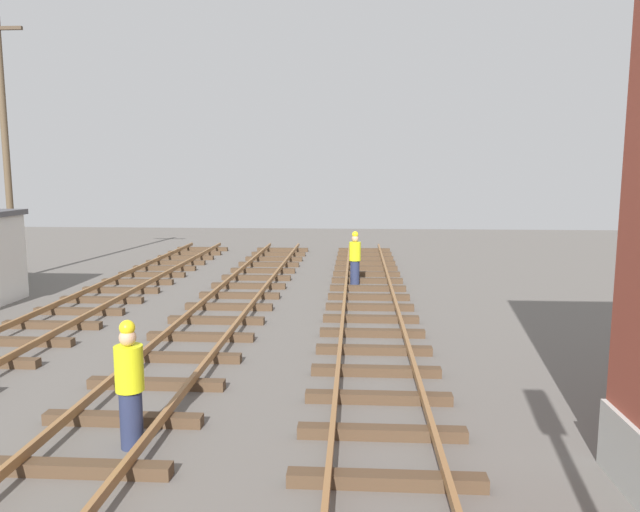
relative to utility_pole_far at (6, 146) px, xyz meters
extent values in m
cube|color=#4C3826|center=(12.93, -13.88, -4.73)|extent=(2.50, 0.24, 0.18)
cube|color=#4C3826|center=(12.93, -12.50, -4.73)|extent=(2.50, 0.24, 0.18)
cube|color=#4C3826|center=(12.93, -11.13, -4.73)|extent=(2.50, 0.24, 0.18)
cube|color=#4C3826|center=(12.93, -9.76, -4.73)|extent=(2.50, 0.24, 0.18)
cube|color=#4C3826|center=(12.93, -8.38, -4.73)|extent=(2.50, 0.24, 0.18)
cube|color=#4C3826|center=(12.93, -7.01, -4.73)|extent=(2.50, 0.24, 0.18)
cube|color=#4C3826|center=(12.93, -5.64, -4.73)|extent=(2.50, 0.24, 0.18)
cube|color=#4C3826|center=(12.93, -4.26, -4.73)|extent=(2.50, 0.24, 0.18)
cube|color=#4C3826|center=(12.93, -2.89, -4.73)|extent=(2.50, 0.24, 0.18)
cube|color=#4C3826|center=(12.93, -1.52, -4.73)|extent=(2.50, 0.24, 0.18)
cube|color=#4C3826|center=(12.93, -0.15, -4.73)|extent=(2.50, 0.24, 0.18)
cube|color=#4C3826|center=(12.93, 1.23, -4.73)|extent=(2.50, 0.24, 0.18)
cube|color=#4C3826|center=(12.93, 2.60, -4.73)|extent=(2.50, 0.24, 0.18)
cube|color=#4C3826|center=(12.93, 3.97, -4.73)|extent=(2.50, 0.24, 0.18)
cube|color=#4C3826|center=(12.93, 5.35, -4.73)|extent=(2.50, 0.24, 0.18)
cube|color=#4C3826|center=(12.93, 6.72, -4.73)|extent=(2.50, 0.24, 0.18)
cube|color=#4C3826|center=(12.93, 8.09, -4.73)|extent=(2.50, 0.24, 0.18)
cube|color=#4C3826|center=(8.93, -13.82, -4.73)|extent=(2.50, 0.24, 0.18)
cube|color=#4C3826|center=(8.93, -12.26, -4.73)|extent=(2.50, 0.24, 0.18)
cube|color=#4C3826|center=(8.93, -10.70, -4.73)|extent=(2.50, 0.24, 0.18)
cube|color=#4C3826|center=(8.93, -9.14, -4.73)|extent=(2.50, 0.24, 0.18)
cube|color=#4C3826|center=(8.93, -7.59, -4.73)|extent=(2.50, 0.24, 0.18)
cube|color=#4C3826|center=(8.93, -6.03, -4.73)|extent=(2.50, 0.24, 0.18)
cube|color=#4C3826|center=(8.93, -4.47, -4.73)|extent=(2.50, 0.24, 0.18)
cube|color=#4C3826|center=(8.93, -2.91, -4.73)|extent=(2.50, 0.24, 0.18)
cube|color=#4C3826|center=(8.93, -1.35, -4.73)|extent=(2.50, 0.24, 0.18)
cube|color=#4C3826|center=(8.93, 0.21, -4.73)|extent=(2.50, 0.24, 0.18)
cube|color=#4C3826|center=(8.93, 1.77, -4.73)|extent=(2.50, 0.24, 0.18)
cube|color=#4C3826|center=(8.93, 3.32, -4.73)|extent=(2.50, 0.24, 0.18)
cube|color=#4C3826|center=(8.93, 4.88, -4.73)|extent=(2.50, 0.24, 0.18)
cube|color=#4C3826|center=(8.93, 6.44, -4.73)|extent=(2.50, 0.24, 0.18)
cube|color=#4C3826|center=(8.93, 8.00, -4.73)|extent=(2.50, 0.24, 0.18)
cube|color=#4C3826|center=(4.92, -8.23, -4.73)|extent=(2.50, 0.24, 0.18)
cube|color=#4C3826|center=(4.92, -6.75, -4.73)|extent=(2.50, 0.24, 0.18)
cube|color=#4C3826|center=(4.92, -5.27, -4.73)|extent=(2.50, 0.24, 0.18)
cube|color=#4C3826|center=(4.92, -3.79, -4.73)|extent=(2.50, 0.24, 0.18)
cube|color=#4C3826|center=(4.92, -2.31, -4.73)|extent=(2.50, 0.24, 0.18)
cube|color=#4C3826|center=(4.92, -0.83, -4.73)|extent=(2.50, 0.24, 0.18)
cube|color=#4C3826|center=(4.92, 0.65, -4.73)|extent=(2.50, 0.24, 0.18)
cube|color=#4C3826|center=(4.92, 2.13, -4.73)|extent=(2.50, 0.24, 0.18)
cube|color=#4C3826|center=(4.92, 3.60, -4.73)|extent=(2.50, 0.24, 0.18)
cube|color=#4C3826|center=(4.92, 5.08, -4.73)|extent=(2.50, 0.24, 0.18)
cube|color=#4C3826|center=(4.92, 6.56, -4.73)|extent=(2.50, 0.24, 0.18)
cube|color=#4C3826|center=(4.92, 8.04, -4.73)|extent=(2.50, 0.24, 0.18)
cylinder|color=brown|center=(0.00, 0.00, -0.20)|extent=(0.24, 0.24, 9.24)
cylinder|color=#262D4C|center=(9.35, -13.00, -4.39)|extent=(0.32, 0.32, 0.85)
cylinder|color=yellow|center=(9.35, -13.00, -3.64)|extent=(0.40, 0.40, 0.65)
sphere|color=tan|center=(9.35, -13.00, -3.20)|extent=(0.24, 0.24, 0.24)
sphere|color=yellow|center=(9.35, -13.00, -3.06)|extent=(0.22, 0.22, 0.22)
cylinder|color=#262D4C|center=(12.50, -0.44, -4.39)|extent=(0.32, 0.32, 0.85)
cylinder|color=yellow|center=(12.50, -0.44, -3.64)|extent=(0.40, 0.40, 0.65)
sphere|color=tan|center=(12.50, -0.44, -3.20)|extent=(0.24, 0.24, 0.24)
sphere|color=yellow|center=(12.50, -0.44, -3.06)|extent=(0.22, 0.22, 0.22)
camera|label=1|loc=(12.52, -20.89, -0.89)|focal=33.49mm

